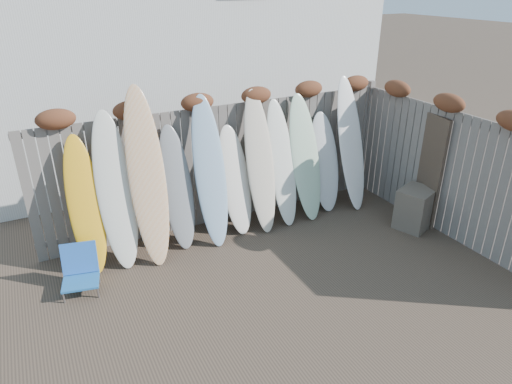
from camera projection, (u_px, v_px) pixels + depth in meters
name	position (u px, v px, depth m)	size (l,w,h in m)	color
ground	(297.00, 294.00, 6.04)	(80.00, 80.00, 0.00)	#493A2D
back_fence	(226.00, 154.00, 7.49)	(6.05, 0.28, 2.24)	slate
right_fence	(457.00, 169.00, 7.00)	(0.28, 4.40, 2.24)	slate
house	(167.00, 8.00, 10.12)	(8.50, 5.50, 6.33)	silver
beach_chair	(80.00, 270.00, 6.06)	(0.55, 0.57, 0.61)	#2267AB
wooden_crate	(415.00, 208.00, 7.56)	(0.58, 0.49, 0.68)	#4A3F37
lattice_panel	(417.00, 164.00, 7.75)	(0.05, 1.24, 1.86)	#4A3A2D
surfboard_0	(85.00, 206.00, 6.29)	(0.46, 0.07, 1.98)	#FFB11B
surfboard_1	(115.00, 191.00, 6.39)	(0.51, 0.07, 2.27)	silver
surfboard_2	(147.00, 177.00, 6.44)	(0.52, 0.07, 2.60)	#EE9E7A
surfboard_3	(177.00, 188.00, 6.89)	(0.47, 0.07, 1.92)	gray
surfboard_4	(210.00, 172.00, 6.93)	(0.48, 0.07, 2.35)	#8FAFCC
surfboard_5	(235.00, 180.00, 7.30)	(0.50, 0.07, 1.79)	white
surfboard_6	(260.00, 162.00, 7.32)	(0.46, 0.07, 2.33)	beige
surfboard_7	(282.00, 164.00, 7.53)	(0.46, 0.07, 2.12)	white
surfboard_8	(305.00, 158.00, 7.71)	(0.53, 0.07, 2.17)	#BCDDBB
surfboard_9	(325.00, 162.00, 8.05)	(0.53, 0.07, 1.77)	silver
surfboard_10	(351.00, 144.00, 8.04)	(0.48, 0.07, 2.38)	white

